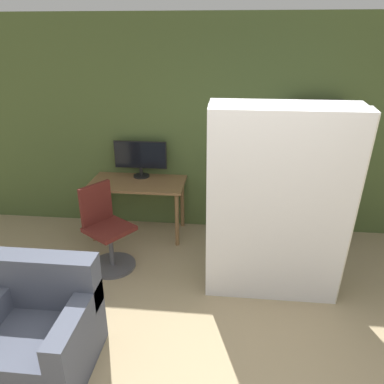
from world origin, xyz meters
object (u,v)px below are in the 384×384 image
at_px(monitor, 140,157).
at_px(bookshelf, 303,170).
at_px(mattress_far, 276,203).
at_px(armchair, 38,331).
at_px(mattress_near, 279,213).
at_px(office_chair, 107,234).

height_order(monitor, bookshelf, bookshelf).
xyz_separation_m(mattress_far, armchair, (-1.89, -1.18, -0.65)).
height_order(bookshelf, mattress_near, mattress_near).
relative_size(monitor, mattress_far, 0.35).
bearing_deg(bookshelf, armchair, -134.41).
height_order(monitor, office_chair, monitor).
relative_size(monitor, bookshelf, 0.39).
relative_size(mattress_near, mattress_far, 1.00).
bearing_deg(armchair, monitor, 83.06).
bearing_deg(armchair, mattress_far, 32.04).
distance_m(monitor, mattress_far, 2.00).
relative_size(mattress_near, armchair, 2.28).
relative_size(office_chair, mattress_near, 0.50).
distance_m(office_chair, armchair, 1.41).
height_order(monitor, mattress_far, mattress_far).
bearing_deg(mattress_far, armchair, -147.96).
bearing_deg(mattress_near, armchair, -153.02).
bearing_deg(monitor, mattress_near, -41.48).
distance_m(monitor, office_chair, 1.16).
bearing_deg(mattress_far, office_chair, 173.00).
bearing_deg(office_chair, monitor, 79.35).
xyz_separation_m(monitor, bookshelf, (2.06, 0.02, -0.12)).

